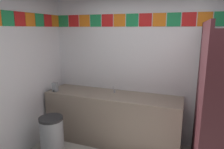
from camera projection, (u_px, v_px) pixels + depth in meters
name	position (u px, v px, depth m)	size (l,w,h in m)	color
wall_back	(157.00, 68.00, 3.52)	(3.79, 0.09, 2.64)	silver
vanity_counter	(112.00, 118.00, 3.63)	(2.31, 0.61, 0.88)	gray
faucet_center	(114.00, 90.00, 3.60)	(0.04, 0.10, 0.14)	silver
soap_dispenser	(55.00, 87.00, 3.69)	(0.09, 0.09, 0.16)	gray
stall_divider	(216.00, 113.00, 2.38)	(0.92, 1.43, 2.06)	#471E23
trash_bin	(52.00, 136.00, 3.26)	(0.37, 0.37, 0.63)	#999EA3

